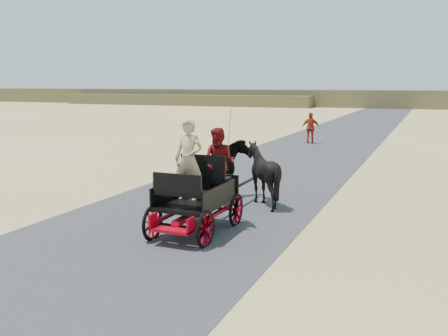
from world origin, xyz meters
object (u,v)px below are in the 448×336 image
at_px(horse_right, 263,174).
at_px(horse_left, 225,171).
at_px(carriage, 196,216).
at_px(pedestrian, 311,128).

bearing_deg(horse_right, horse_left, 0.00).
bearing_deg(carriage, horse_left, 100.39).
bearing_deg(pedestrian, horse_left, 83.04).
bearing_deg(pedestrian, carriage, 84.21).
distance_m(horse_right, pedestrian, 14.61).
height_order(carriage, pedestrian, pedestrian).
relative_size(horse_left, horse_right, 1.18).
distance_m(carriage, horse_right, 3.09).
relative_size(horse_left, pedestrian, 1.16).
bearing_deg(pedestrian, horse_right, 87.35).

